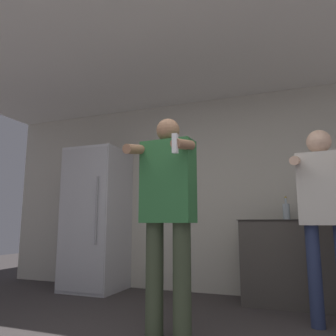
{
  "coord_description": "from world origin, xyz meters",
  "views": [
    {
      "loc": [
        0.69,
        -1.55,
        0.87
      ],
      "look_at": [
        -0.24,
        0.88,
        1.31
      ],
      "focal_mm": 35.0,
      "sensor_mm": 36.0,
      "label": 1
    }
  ],
  "objects": [
    {
      "name": "bottle_short_whiskey",
      "position": [
        0.61,
        2.46,
        1.01
      ],
      "size": [
        0.08,
        0.08,
        0.27
      ],
      "color": "silver",
      "rests_on": "counter"
    },
    {
      "name": "person_woman_foreground",
      "position": [
        -0.24,
        0.87,
        0.98
      ],
      "size": [
        0.5,
        0.46,
        1.72
      ],
      "color": "#38422D",
      "rests_on": "ground_plane"
    },
    {
      "name": "refrigerator",
      "position": [
        -1.83,
        2.32,
        0.94
      ],
      "size": [
        0.73,
        0.73,
        1.88
      ],
      "color": "silver",
      "rests_on": "ground_plane"
    },
    {
      "name": "ceiling_slab",
      "position": [
        0.0,
        1.34,
        2.57
      ],
      "size": [
        7.0,
        3.19,
        0.05
      ],
      "color": "silver",
      "rests_on": "wall_back"
    },
    {
      "name": "bottle_amber_bourbon",
      "position": [
        0.77,
        2.46,
        1.02
      ],
      "size": [
        0.07,
        0.07,
        0.26
      ],
      "color": "black",
      "rests_on": "counter"
    },
    {
      "name": "counter",
      "position": [
        0.83,
        2.4,
        0.46
      ],
      "size": [
        1.47,
        0.58,
        0.91
      ],
      "color": "#47423D",
      "rests_on": "ground_plane"
    },
    {
      "name": "wall_back",
      "position": [
        0.0,
        2.7,
        1.27
      ],
      "size": [
        7.0,
        0.06,
        2.55
      ],
      "color": "beige",
      "rests_on": "ground_plane"
    },
    {
      "name": "person_man_side",
      "position": [
        0.94,
        1.63,
        1.04
      ],
      "size": [
        0.5,
        0.45,
        1.71
      ],
      "color": "navy",
      "rests_on": "ground_plane"
    }
  ]
}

